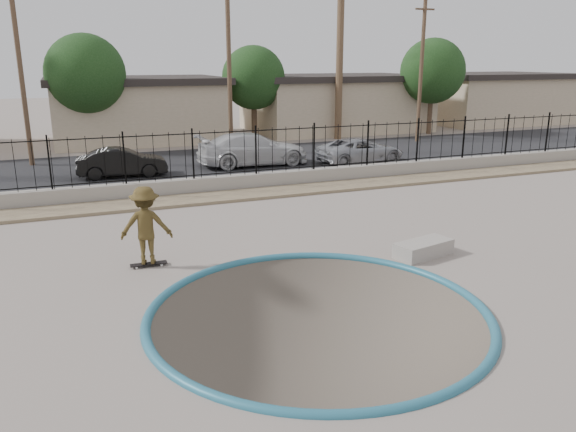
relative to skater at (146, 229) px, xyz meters
The scene contains 23 objects.
ground 9.65m from the skater, 72.72° to the left, with size 120.00×120.00×2.20m, color gray.
bowl_pit 4.98m from the skater, 55.01° to the right, with size 6.84×6.84×1.80m, color #4D453B, non-canonical shape.
coping_ring 4.98m from the skater, 55.01° to the right, with size 7.04×7.04×0.20m, color #26667E.
rock_strip 6.86m from the skater, 65.70° to the left, with size 42.00×1.60×0.11m, color tan.
retaining_wall 7.85m from the skater, 69.02° to the left, with size 42.00×0.45×0.60m, color #9C9589.
fence 7.84m from the skater, 69.02° to the left, with size 40.00×0.04×1.80m.
street 14.31m from the skater, 78.69° to the left, with size 90.00×8.00×0.04m, color black.
house_center 23.69m from the skater, 83.21° to the left, with size 10.60×8.60×3.90m.
house_east 28.91m from the skater, 54.44° to the left, with size 12.60×8.60×3.90m.
house_east_far 38.75m from the skater, 37.34° to the left, with size 11.60×8.60×3.90m.
palm_right 24.91m from the skater, 52.08° to the left, with size 2.30×2.30×10.30m.
utility_pole_left 16.74m from the skater, 101.31° to the left, with size 1.70×0.24×9.00m.
utility_pole_mid 17.84m from the skater, 66.97° to the left, with size 1.70×0.24×9.50m.
utility_pole_right 24.97m from the skater, 40.40° to the left, with size 1.70×0.24×9.00m.
street_tree_left 20.26m from the skater, 90.57° to the left, with size 4.32×4.32×6.36m.
street_tree_mid 23.35m from the skater, 64.98° to the left, with size 3.96×3.96×5.83m.
street_tree_right 29.10m from the skater, 41.07° to the left, with size 4.32×4.32×6.36m.
skater is the anchor object (origin of this frame).
skateboard 0.90m from the skater, 90.00° to the right, with size 0.91×0.25×0.08m.
concrete_ledge 7.10m from the skater, 15.54° to the right, with size 1.60×0.70×0.40m, color gray.
car_b 11.53m from the skater, 87.07° to the left, with size 1.32×3.78×1.25m, color black.
car_c 13.75m from the skater, 60.76° to the left, with size 2.17×5.34×1.55m, color silver.
car_d 15.92m from the skater, 41.93° to the left, with size 2.02×4.37×1.21m, color #9B9DA3.
Camera 1 is at (-4.45, -10.47, 4.98)m, focal length 35.00 mm.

